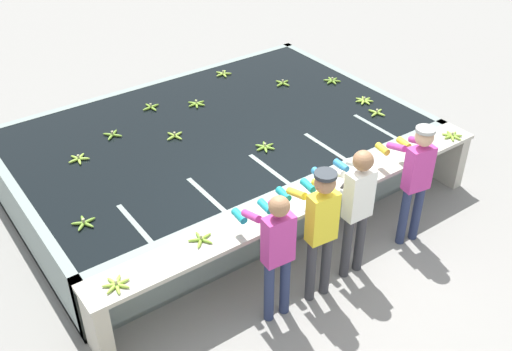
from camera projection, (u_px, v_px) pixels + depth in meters
name	position (u px, v px, depth m)	size (l,w,h in m)	color
ground_plane	(316.00, 262.00, 7.24)	(80.00, 80.00, 0.00)	gray
wash_tank	(215.00, 154.00, 8.52)	(5.51, 3.62, 0.84)	gray
work_ledge	(306.00, 212.00, 7.04)	(5.51, 0.45, 0.84)	#B7B2A3
worker_0	(276.00, 247.00, 6.05)	(0.44, 0.72, 1.59)	navy
worker_1	(320.00, 223.00, 6.26)	(0.45, 0.73, 1.67)	#38383D
worker_2	(356.00, 202.00, 6.57)	(0.42, 0.72, 1.68)	#38383D
worker_3	(416.00, 174.00, 7.07)	(0.48, 0.74, 1.62)	navy
banana_bunch_floating_0	(265.00, 147.00, 7.82)	(0.28, 0.26, 0.08)	#75A333
banana_bunch_floating_1	(79.00, 159.00, 7.58)	(0.27, 0.28, 0.08)	#9EC642
banana_bunch_floating_2	(377.00, 113.00, 8.60)	(0.28, 0.28, 0.08)	#9EC642
banana_bunch_floating_3	(364.00, 101.00, 8.92)	(0.28, 0.28, 0.08)	#9EC642
banana_bunch_floating_4	(332.00, 81.00, 9.49)	(0.28, 0.28, 0.08)	#75A333
banana_bunch_floating_5	(175.00, 136.00, 8.06)	(0.28, 0.28, 0.08)	#93BC3D
banana_bunch_floating_6	(283.00, 83.00, 9.41)	(0.28, 0.28, 0.08)	#7FAD33
banana_bunch_floating_7	(112.00, 135.00, 8.08)	(0.23, 0.23, 0.08)	#75A333
banana_bunch_floating_8	(151.00, 107.00, 8.74)	(0.28, 0.28, 0.08)	#7FAD33
banana_bunch_floating_9	(223.00, 74.00, 9.70)	(0.27, 0.28, 0.08)	#9EC642
banana_bunch_floating_10	(84.00, 223.00, 6.51)	(0.27, 0.28, 0.08)	#75A333
banana_bunch_floating_11	(196.00, 104.00, 8.83)	(0.28, 0.27, 0.08)	#7FAD33
banana_bunch_ledge_0	(116.00, 285.00, 5.72)	(0.27, 0.28, 0.08)	#9EC642
banana_bunch_ledge_1	(201.00, 239.00, 6.28)	(0.27, 0.27, 0.08)	#7FAD33
banana_bunch_ledge_2	(452.00, 136.00, 8.05)	(0.28, 0.28, 0.08)	#93BC3D
knife_0	(345.00, 183.00, 7.15)	(0.33, 0.17, 0.02)	silver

